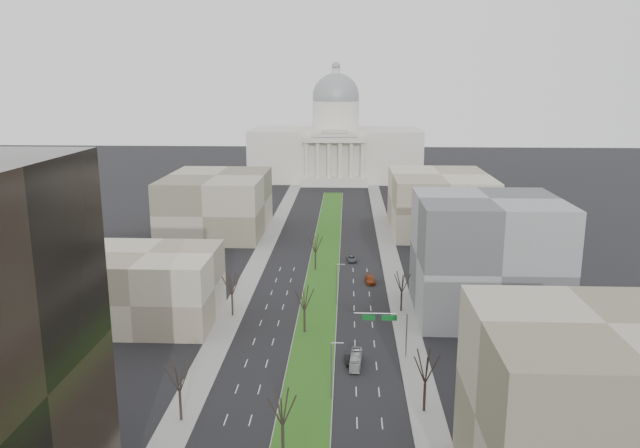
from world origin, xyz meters
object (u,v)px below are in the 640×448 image
(box_van, at_px, (356,360))
(car_red, at_px, (370,280))
(car_grey_far, at_px, (352,259))
(car_black, at_px, (349,359))

(box_van, bearing_deg, car_red, 89.32)
(car_red, bearing_deg, car_grey_far, 99.60)
(car_grey_far, distance_m, box_van, 61.73)
(car_black, relative_size, box_van, 0.56)
(car_black, distance_m, car_red, 43.28)
(car_red, bearing_deg, box_van, -98.99)
(car_red, distance_m, car_grey_far, 18.27)
(car_black, height_order, car_red, car_red)
(car_red, xyz_separation_m, car_grey_far, (-4.27, 17.76, -0.09))
(car_black, xyz_separation_m, box_van, (1.07, -0.96, 0.34))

